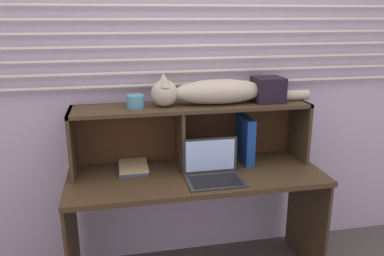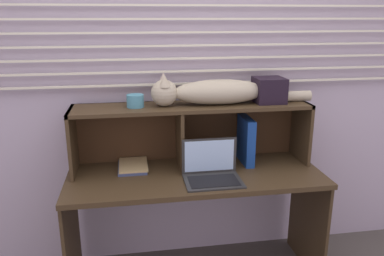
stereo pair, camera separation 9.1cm
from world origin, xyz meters
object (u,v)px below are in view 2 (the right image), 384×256
object	(u,v)px
book_stack	(133,166)
laptop	(212,172)
cat	(213,92)
storage_box	(269,90)
small_basket	(135,101)
binder_upright	(246,140)

from	to	relation	value
book_stack	laptop	bearing A→B (deg)	-27.80
cat	storage_box	world-z (taller)	cat
book_stack	small_basket	xyz separation A→B (m)	(0.03, -0.01, 0.41)
binder_upright	book_stack	bearing A→B (deg)	179.54
binder_upright	storage_box	distance (m)	0.35
cat	small_basket	world-z (taller)	cat
book_stack	storage_box	bearing A→B (deg)	-0.39
laptop	storage_box	xyz separation A→B (m)	(0.40, 0.23, 0.42)
binder_upright	storage_box	size ratio (longest dim) A/B	1.64
small_basket	storage_box	size ratio (longest dim) A/B	0.56
book_stack	small_basket	distance (m)	0.41
cat	storage_box	xyz separation A→B (m)	(0.36, -0.00, 0.00)
laptop	book_stack	distance (m)	0.51
cat	binder_upright	bearing A→B (deg)	-0.00
small_basket	book_stack	bearing A→B (deg)	169.71
cat	storage_box	bearing A→B (deg)	-0.00
storage_box	binder_upright	bearing A→B (deg)	180.00
laptop	storage_box	size ratio (longest dim) A/B	1.81
laptop	storage_box	world-z (taller)	storage_box
cat	laptop	xyz separation A→B (m)	(-0.05, -0.23, -0.42)
cat	book_stack	bearing A→B (deg)	179.33
storage_box	cat	bearing A→B (deg)	180.00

